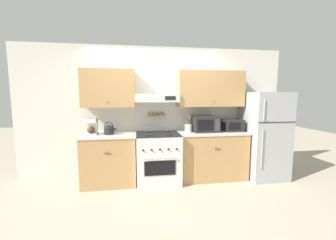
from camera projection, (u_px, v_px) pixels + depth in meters
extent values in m
plane|color=#B2A38E|center=(160.00, 188.00, 3.62)|extent=(16.00, 16.00, 0.00)
cube|color=silver|center=(156.00, 113.00, 4.12)|extent=(5.20, 0.08, 2.55)
cube|color=tan|center=(108.00, 88.00, 3.73)|extent=(0.94, 0.33, 0.68)
sphere|color=brown|center=(108.00, 102.00, 3.59)|extent=(0.02, 0.02, 0.02)
cube|color=tan|center=(210.00, 89.00, 4.02)|extent=(1.29, 0.33, 0.68)
sphere|color=brown|center=(213.00, 101.00, 3.87)|extent=(0.02, 0.02, 0.02)
cube|color=silver|center=(157.00, 98.00, 3.86)|extent=(0.81, 0.37, 0.15)
cube|color=black|center=(170.00, 98.00, 3.71)|extent=(0.19, 0.01, 0.07)
cube|color=tan|center=(156.00, 116.00, 4.05)|extent=(0.34, 0.07, 0.02)
cylinder|color=olive|center=(149.00, 114.00, 4.02)|extent=(0.03, 0.03, 0.06)
cylinder|color=olive|center=(153.00, 114.00, 4.03)|extent=(0.03, 0.03, 0.06)
cylinder|color=olive|center=(156.00, 114.00, 4.04)|extent=(0.03, 0.03, 0.06)
cylinder|color=olive|center=(160.00, 114.00, 4.05)|extent=(0.03, 0.03, 0.06)
cylinder|color=olive|center=(163.00, 114.00, 4.06)|extent=(0.03, 0.03, 0.06)
cube|color=tan|center=(110.00, 160.00, 3.75)|extent=(0.94, 0.59, 0.88)
cube|color=silver|center=(109.00, 135.00, 3.70)|extent=(0.96, 0.62, 0.03)
cylinder|color=brown|center=(107.00, 153.00, 3.43)|extent=(0.10, 0.01, 0.01)
cube|color=tan|center=(211.00, 155.00, 4.04)|extent=(1.29, 0.59, 0.88)
cube|color=silver|center=(212.00, 132.00, 3.99)|extent=(1.31, 0.62, 0.03)
cylinder|color=brown|center=(218.00, 149.00, 3.71)|extent=(0.10, 0.01, 0.01)
cube|color=white|center=(158.00, 158.00, 3.83)|extent=(0.79, 0.68, 0.91)
cube|color=black|center=(160.00, 168.00, 3.50)|extent=(0.54, 0.01, 0.25)
cylinder|color=#ADAFB5|center=(160.00, 158.00, 3.46)|extent=(0.55, 0.02, 0.02)
cube|color=black|center=(158.00, 134.00, 3.78)|extent=(0.79, 0.68, 0.01)
cylinder|color=#232326|center=(148.00, 135.00, 3.59)|extent=(0.11, 0.11, 0.02)
cylinder|color=#232326|center=(169.00, 134.00, 3.65)|extent=(0.11, 0.11, 0.02)
cylinder|color=#232326|center=(147.00, 132.00, 3.91)|extent=(0.11, 0.11, 0.02)
cylinder|color=#232326|center=(167.00, 131.00, 3.97)|extent=(0.11, 0.11, 0.02)
cylinder|color=black|center=(143.00, 150.00, 3.42)|extent=(0.03, 0.02, 0.03)
cylinder|color=black|center=(152.00, 150.00, 3.44)|extent=(0.03, 0.02, 0.03)
cylinder|color=black|center=(160.00, 150.00, 3.46)|extent=(0.03, 0.02, 0.03)
cylinder|color=black|center=(168.00, 149.00, 3.48)|extent=(0.03, 0.02, 0.03)
cylinder|color=black|center=(177.00, 149.00, 3.50)|extent=(0.03, 0.02, 0.03)
cube|color=white|center=(156.00, 128.00, 4.08)|extent=(0.79, 0.04, 0.13)
cube|color=#ADAFB5|center=(264.00, 135.00, 4.06)|extent=(0.73, 0.75, 1.68)
cube|color=black|center=(277.00, 122.00, 3.66)|extent=(0.73, 0.01, 0.01)
cylinder|color=#ADAFB5|center=(264.00, 109.00, 3.57)|extent=(0.02, 0.02, 0.37)
cylinder|color=#ADAFB5|center=(262.00, 149.00, 3.66)|extent=(0.02, 0.02, 0.70)
cylinder|color=#232326|center=(109.00, 131.00, 3.71)|extent=(0.17, 0.17, 0.13)
ellipsoid|color=#232326|center=(109.00, 127.00, 3.70)|extent=(0.16, 0.16, 0.07)
sphere|color=black|center=(109.00, 125.00, 3.69)|extent=(0.02, 0.02, 0.02)
cylinder|color=#232326|center=(114.00, 130.00, 3.72)|extent=(0.11, 0.04, 0.09)
torus|color=black|center=(109.00, 126.00, 3.70)|extent=(0.15, 0.01, 0.15)
cube|color=white|center=(91.00, 134.00, 3.67)|extent=(0.20, 0.20, 0.03)
cube|color=white|center=(92.00, 126.00, 3.71)|extent=(0.20, 0.08, 0.29)
cube|color=white|center=(91.00, 121.00, 3.63)|extent=(0.20, 0.16, 0.07)
ellipsoid|color=#4C3323|center=(91.00, 130.00, 3.64)|extent=(0.13, 0.13, 0.12)
cube|color=#232326|center=(205.00, 124.00, 3.98)|extent=(0.49, 0.36, 0.30)
cube|color=black|center=(205.00, 125.00, 3.79)|extent=(0.29, 0.01, 0.19)
cube|color=#38383D|center=(217.00, 125.00, 3.83)|extent=(0.10, 0.01, 0.22)
cylinder|color=silver|center=(188.00, 128.00, 3.92)|extent=(0.13, 0.13, 0.15)
cylinder|color=olive|center=(187.00, 121.00, 3.89)|extent=(0.01, 0.05, 0.16)
cylinder|color=#28282B|center=(189.00, 121.00, 3.91)|extent=(0.01, 0.04, 0.16)
cylinder|color=#B2B2B7|center=(190.00, 120.00, 3.92)|extent=(0.01, 0.03, 0.16)
cube|color=#232326|center=(233.00, 125.00, 4.05)|extent=(0.36, 0.30, 0.23)
cube|color=black|center=(235.00, 126.00, 3.89)|extent=(0.23, 0.01, 0.14)
cylinder|color=black|center=(243.00, 124.00, 3.91)|extent=(0.03, 0.01, 0.03)
cylinder|color=black|center=(243.00, 128.00, 3.92)|extent=(0.03, 0.01, 0.03)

